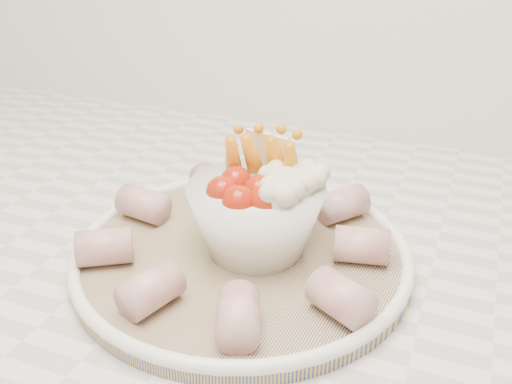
% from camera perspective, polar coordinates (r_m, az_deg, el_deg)
% --- Properties ---
extents(serving_platter, '(0.34, 0.34, 0.02)m').
position_cam_1_polar(serving_platter, '(0.54, -1.42, -6.11)').
color(serving_platter, navy).
rests_on(serving_platter, kitchen_counter).
extents(veggie_bowl, '(0.12, 0.12, 0.11)m').
position_cam_1_polar(veggie_bowl, '(0.51, 0.33, -1.75)').
color(veggie_bowl, white).
rests_on(veggie_bowl, serving_platter).
extents(cured_meat_rolls, '(0.28, 0.28, 0.03)m').
position_cam_1_polar(cured_meat_rolls, '(0.53, -1.45, -4.25)').
color(cured_meat_rolls, '#AB4E54').
rests_on(cured_meat_rolls, serving_platter).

